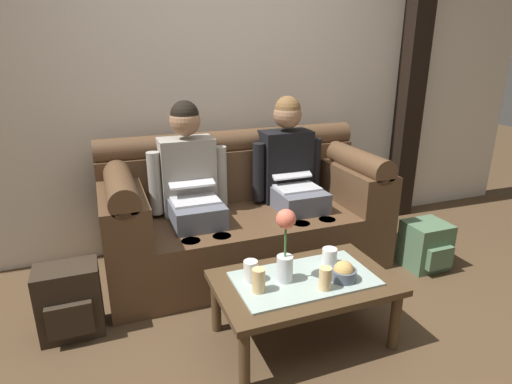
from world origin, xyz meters
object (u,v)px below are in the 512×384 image
at_px(coffee_table, 304,287).
at_px(cup_far_left, 259,280).
at_px(flower_vase, 285,244).
at_px(couch, 244,215).
at_px(backpack_left, 70,302).
at_px(cup_near_left, 251,271).
at_px(person_right, 291,173).
at_px(cup_near_right, 329,257).
at_px(backpack_right, 426,245).
at_px(cup_far_center, 325,278).
at_px(snack_bowl, 344,272).
at_px(person_left, 191,184).

bearing_deg(coffee_table, cup_far_left, -172.76).
height_order(flower_vase, cup_far_left, flower_vase).
bearing_deg(couch, backpack_left, -158.24).
bearing_deg(cup_near_left, backpack_left, 154.96).
height_order(couch, person_right, person_right).
bearing_deg(cup_near_right, coffee_table, -158.24).
height_order(backpack_left, backpack_right, backpack_left).
xyz_separation_m(backpack_left, backpack_right, (2.43, -0.09, -0.04)).
height_order(flower_vase, backpack_right, flower_vase).
distance_m(flower_vase, backpack_right, 1.46).
bearing_deg(cup_far_left, backpack_left, 149.64).
relative_size(coffee_table, backpack_left, 2.29).
relative_size(person_right, backpack_right, 3.53).
bearing_deg(cup_far_left, backpack_right, 16.81).
bearing_deg(cup_far_center, cup_near_left, 147.37).
relative_size(couch, flower_vase, 4.93).
relative_size(person_right, flower_vase, 3.03).
bearing_deg(cup_near_left, snack_bowl, -19.52).
xyz_separation_m(cup_far_left, backpack_right, (1.50, 0.45, -0.28)).
bearing_deg(cup_far_center, person_right, 73.38).
distance_m(couch, person_right, 0.48).
height_order(cup_near_left, cup_far_center, cup_far_center).
height_order(cup_near_right, backpack_right, cup_near_right).
bearing_deg(backpack_right, backpack_left, 177.90).
xyz_separation_m(person_left, cup_far_left, (0.11, -1.02, -0.21)).
bearing_deg(person_left, cup_far_center, -68.95).
bearing_deg(cup_far_left, cup_near_left, 90.95).
relative_size(couch, person_right, 1.63).
relative_size(person_left, cup_far_left, 9.68).
height_order(person_left, cup_far_left, person_left).
relative_size(cup_far_left, backpack_right, 0.36).
bearing_deg(person_right, person_left, -179.98).
bearing_deg(backpack_left, person_left, 30.20).
bearing_deg(coffee_table, person_left, 111.21).
distance_m(flower_vase, backpack_left, 1.26).
bearing_deg(snack_bowl, person_right, 79.63).
distance_m(coffee_table, backpack_right, 1.30).
xyz_separation_m(coffee_table, cup_far_left, (-0.28, -0.04, 0.12)).
bearing_deg(person_right, backpack_left, -163.22).
distance_m(snack_bowl, cup_far_center, 0.15).
distance_m(backpack_left, backpack_right, 2.43).
relative_size(person_right, cup_near_left, 10.62).
distance_m(cup_near_left, backpack_right, 1.56).
distance_m(person_right, backpack_left, 1.72).
xyz_separation_m(flower_vase, backpack_left, (-1.09, 0.49, -0.39)).
distance_m(coffee_table, cup_far_left, 0.30).
bearing_deg(backpack_right, snack_bowl, -153.96).
relative_size(cup_near_left, cup_near_right, 1.15).
xyz_separation_m(person_right, backpack_left, (-1.58, -0.48, -0.45)).
relative_size(person_left, flower_vase, 3.03).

